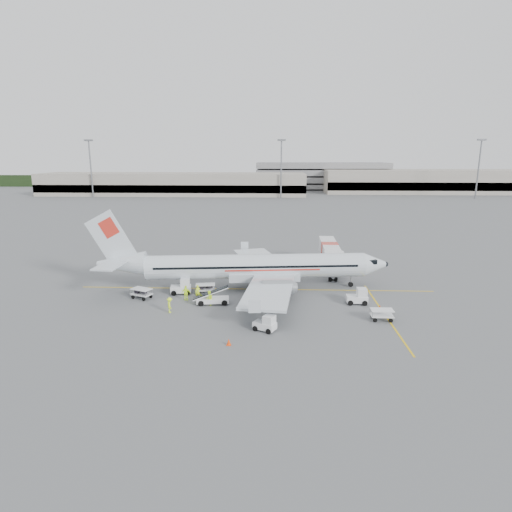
{
  "coord_description": "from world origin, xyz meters",
  "views": [
    {
      "loc": [
        2.18,
        -51.05,
        16.35
      ],
      "look_at": [
        0.0,
        2.0,
        3.8
      ],
      "focal_mm": 30.0,
      "sensor_mm": 36.0,
      "label": 1
    }
  ],
  "objects_px": {
    "belt_loader": "(213,293)",
    "tug_mid": "(265,323)",
    "aircraft": "(256,250)",
    "tug_aft": "(181,286)",
    "tug_fore": "(357,296)",
    "jet_bridge": "(329,257)"
  },
  "relations": [
    {
      "from": "jet_bridge",
      "to": "tug_mid",
      "type": "distance_m",
      "value": 23.99
    },
    {
      "from": "jet_bridge",
      "to": "belt_loader",
      "type": "relative_size",
      "value": 3.22
    },
    {
      "from": "tug_fore",
      "to": "jet_bridge",
      "type": "bearing_deg",
      "value": 96.0
    },
    {
      "from": "tug_mid",
      "to": "jet_bridge",
      "type": "bearing_deg",
      "value": 95.38
    },
    {
      "from": "tug_mid",
      "to": "aircraft",
      "type": "bearing_deg",
      "value": 122.96
    },
    {
      "from": "tug_aft",
      "to": "aircraft",
      "type": "bearing_deg",
      "value": 7.08
    },
    {
      "from": "aircraft",
      "to": "belt_loader",
      "type": "xyz_separation_m",
      "value": [
        -4.65,
        -5.9,
        -3.63
      ]
    },
    {
      "from": "aircraft",
      "to": "jet_bridge",
      "type": "xyz_separation_m",
      "value": [
        10.22,
        9.05,
        -2.9
      ]
    },
    {
      "from": "tug_aft",
      "to": "belt_loader",
      "type": "bearing_deg",
      "value": -46.4
    },
    {
      "from": "jet_bridge",
      "to": "belt_loader",
      "type": "xyz_separation_m",
      "value": [
        -14.87,
        -14.95,
        -0.73
      ]
    },
    {
      "from": "tug_fore",
      "to": "tug_aft",
      "type": "relative_size",
      "value": 0.97
    },
    {
      "from": "belt_loader",
      "to": "tug_fore",
      "type": "height_order",
      "value": "belt_loader"
    },
    {
      "from": "tug_mid",
      "to": "tug_aft",
      "type": "bearing_deg",
      "value": 161.03
    },
    {
      "from": "jet_bridge",
      "to": "tug_aft",
      "type": "bearing_deg",
      "value": -147.55
    },
    {
      "from": "belt_loader",
      "to": "tug_mid",
      "type": "bearing_deg",
      "value": -57.05
    },
    {
      "from": "aircraft",
      "to": "tug_mid",
      "type": "height_order",
      "value": "aircraft"
    },
    {
      "from": "aircraft",
      "to": "tug_aft",
      "type": "bearing_deg",
      "value": -170.52
    },
    {
      "from": "aircraft",
      "to": "tug_fore",
      "type": "relative_size",
      "value": 15.37
    },
    {
      "from": "aircraft",
      "to": "tug_mid",
      "type": "bearing_deg",
      "value": -89.89
    },
    {
      "from": "tug_fore",
      "to": "tug_mid",
      "type": "height_order",
      "value": "tug_fore"
    },
    {
      "from": "jet_bridge",
      "to": "tug_fore",
      "type": "bearing_deg",
      "value": -82.99
    },
    {
      "from": "tug_mid",
      "to": "belt_loader",
      "type": "bearing_deg",
      "value": 156.45
    }
  ]
}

